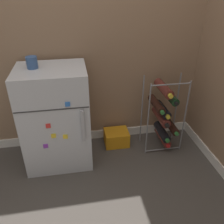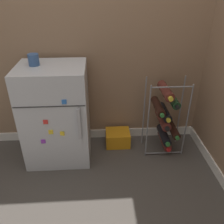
# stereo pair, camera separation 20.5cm
# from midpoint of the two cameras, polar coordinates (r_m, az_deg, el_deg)

# --- Properties ---
(ground_plane) EXTENTS (14.00, 14.00, 0.00)m
(ground_plane) POSITION_cam_midpoint_polar(r_m,az_deg,el_deg) (2.12, -3.60, -14.75)
(ground_plane) COLOR #423D38
(wall_back) EXTENTS (6.91, 0.07, 2.50)m
(wall_back) POSITION_cam_midpoint_polar(r_m,az_deg,el_deg) (2.12, -6.77, 22.88)
(wall_back) COLOR #84664C
(wall_back) RESTS_ON ground_plane
(mini_fridge) EXTENTS (0.55, 0.48, 0.88)m
(mini_fridge) POSITION_cam_midpoint_polar(r_m,az_deg,el_deg) (2.10, -16.06, -1.39)
(mini_fridge) COLOR #B7BABF
(mini_fridge) RESTS_ON ground_plane
(wine_rack) EXTENTS (0.36, 0.32, 0.72)m
(wine_rack) POSITION_cam_midpoint_polar(r_m,az_deg,el_deg) (2.26, 9.74, -0.60)
(wine_rack) COLOR slate
(wine_rack) RESTS_ON ground_plane
(soda_box) EXTENTS (0.24, 0.20, 0.15)m
(soda_box) POSITION_cam_midpoint_polar(r_m,az_deg,el_deg) (2.40, -1.38, -6.23)
(soda_box) COLOR orange
(soda_box) RESTS_ON ground_plane
(fridge_top_cup) EXTENTS (0.08, 0.08, 0.09)m
(fridge_top_cup) POSITION_cam_midpoint_polar(r_m,az_deg,el_deg) (1.95, -21.66, 10.96)
(fridge_top_cup) COLOR #335184
(fridge_top_cup) RESTS_ON mini_fridge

